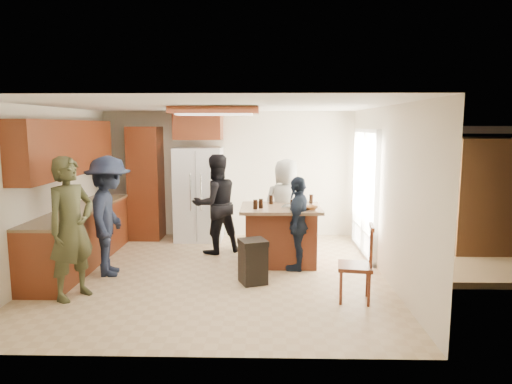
{
  "coord_description": "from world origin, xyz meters",
  "views": [
    {
      "loc": [
        0.77,
        -6.61,
        2.21
      ],
      "look_at": [
        0.59,
        0.7,
        1.15
      ],
      "focal_mm": 32.0,
      "sensor_mm": 36.0,
      "label": 1
    }
  ],
  "objects_px": {
    "person_behind_left": "(216,204)",
    "refrigerator": "(199,194)",
    "kitchen_island": "(281,234)",
    "trash_bin": "(253,261)",
    "person_counter": "(109,216)",
    "spindle_chair": "(357,266)",
    "person_side_right": "(298,223)",
    "person_front_left": "(71,228)",
    "person_behind_right": "(286,207)"
  },
  "relations": [
    {
      "from": "person_side_right",
      "to": "person_counter",
      "type": "height_order",
      "value": "person_counter"
    },
    {
      "from": "person_counter",
      "to": "kitchen_island",
      "type": "relative_size",
      "value": 1.39
    },
    {
      "from": "person_side_right",
      "to": "spindle_chair",
      "type": "xyz_separation_m",
      "value": [
        0.66,
        -1.3,
        -0.27
      ]
    },
    {
      "from": "person_counter",
      "to": "spindle_chair",
      "type": "relative_size",
      "value": 1.79
    },
    {
      "from": "person_front_left",
      "to": "person_side_right",
      "type": "height_order",
      "value": "person_front_left"
    },
    {
      "from": "person_side_right",
      "to": "refrigerator",
      "type": "relative_size",
      "value": 0.81
    },
    {
      "from": "trash_bin",
      "to": "spindle_chair",
      "type": "height_order",
      "value": "spindle_chair"
    },
    {
      "from": "spindle_chair",
      "to": "person_side_right",
      "type": "bearing_deg",
      "value": 116.82
    },
    {
      "from": "person_front_left",
      "to": "person_counter",
      "type": "height_order",
      "value": "person_front_left"
    },
    {
      "from": "person_front_left",
      "to": "refrigerator",
      "type": "height_order",
      "value": "person_front_left"
    },
    {
      "from": "person_counter",
      "to": "trash_bin",
      "type": "relative_size",
      "value": 2.83
    },
    {
      "from": "person_front_left",
      "to": "refrigerator",
      "type": "bearing_deg",
      "value": 7.64
    },
    {
      "from": "person_front_left",
      "to": "person_behind_left",
      "type": "height_order",
      "value": "person_front_left"
    },
    {
      "from": "person_front_left",
      "to": "trash_bin",
      "type": "bearing_deg",
      "value": -46.93
    },
    {
      "from": "person_counter",
      "to": "refrigerator",
      "type": "xyz_separation_m",
      "value": [
        1.02,
        2.16,
        0.01
      ]
    },
    {
      "from": "person_front_left",
      "to": "person_behind_right",
      "type": "height_order",
      "value": "person_front_left"
    },
    {
      "from": "refrigerator",
      "to": "trash_bin",
      "type": "height_order",
      "value": "refrigerator"
    },
    {
      "from": "person_behind_left",
      "to": "spindle_chair",
      "type": "height_order",
      "value": "person_behind_left"
    },
    {
      "from": "person_counter",
      "to": "refrigerator",
      "type": "relative_size",
      "value": 0.99
    },
    {
      "from": "person_front_left",
      "to": "trash_bin",
      "type": "distance_m",
      "value": 2.45
    },
    {
      "from": "person_behind_left",
      "to": "person_side_right",
      "type": "bearing_deg",
      "value": 116.85
    },
    {
      "from": "person_behind_left",
      "to": "refrigerator",
      "type": "distance_m",
      "value": 1.03
    },
    {
      "from": "person_front_left",
      "to": "trash_bin",
      "type": "height_order",
      "value": "person_front_left"
    },
    {
      "from": "person_behind_left",
      "to": "trash_bin",
      "type": "relative_size",
      "value": 2.75
    },
    {
      "from": "person_behind_left",
      "to": "person_counter",
      "type": "distance_m",
      "value": 1.9
    },
    {
      "from": "kitchen_island",
      "to": "trash_bin",
      "type": "xyz_separation_m",
      "value": [
        -0.42,
        -0.98,
        -0.16
      ]
    },
    {
      "from": "person_side_right",
      "to": "trash_bin",
      "type": "height_order",
      "value": "person_side_right"
    },
    {
      "from": "person_side_right",
      "to": "kitchen_island",
      "type": "relative_size",
      "value": 1.14
    },
    {
      "from": "refrigerator",
      "to": "person_front_left",
      "type": "bearing_deg",
      "value": -110.78
    },
    {
      "from": "person_behind_right",
      "to": "spindle_chair",
      "type": "relative_size",
      "value": 1.67
    },
    {
      "from": "person_behind_right",
      "to": "person_counter",
      "type": "xyz_separation_m",
      "value": [
        -2.67,
        -1.19,
        0.06
      ]
    },
    {
      "from": "person_side_right",
      "to": "person_counter",
      "type": "relative_size",
      "value": 0.82
    },
    {
      "from": "spindle_chair",
      "to": "person_behind_right",
      "type": "bearing_deg",
      "value": 110.42
    },
    {
      "from": "refrigerator",
      "to": "spindle_chair",
      "type": "height_order",
      "value": "refrigerator"
    },
    {
      "from": "refrigerator",
      "to": "kitchen_island",
      "type": "bearing_deg",
      "value": -44.54
    },
    {
      "from": "person_behind_left",
      "to": "kitchen_island",
      "type": "distance_m",
      "value": 1.32
    },
    {
      "from": "person_counter",
      "to": "refrigerator",
      "type": "height_order",
      "value": "refrigerator"
    },
    {
      "from": "kitchen_island",
      "to": "spindle_chair",
      "type": "xyz_separation_m",
      "value": [
        0.91,
        -1.62,
        -0.02
      ]
    },
    {
      "from": "person_behind_left",
      "to": "trash_bin",
      "type": "xyz_separation_m",
      "value": [
        0.7,
        -1.57,
        -0.55
      ]
    },
    {
      "from": "person_front_left",
      "to": "person_behind_left",
      "type": "bearing_deg",
      "value": -8.08
    },
    {
      "from": "person_counter",
      "to": "spindle_chair",
      "type": "bearing_deg",
      "value": -115.73
    },
    {
      "from": "person_behind_left",
      "to": "person_behind_right",
      "type": "height_order",
      "value": "person_behind_left"
    },
    {
      "from": "kitchen_island",
      "to": "person_front_left",
      "type": "bearing_deg",
      "value": -149.79
    },
    {
      "from": "person_counter",
      "to": "refrigerator",
      "type": "distance_m",
      "value": 2.39
    },
    {
      "from": "refrigerator",
      "to": "trash_bin",
      "type": "xyz_separation_m",
      "value": [
        1.13,
        -2.5,
        -0.58
      ]
    },
    {
      "from": "person_behind_left",
      "to": "refrigerator",
      "type": "relative_size",
      "value": 0.96
    },
    {
      "from": "person_side_right",
      "to": "spindle_chair",
      "type": "relative_size",
      "value": 1.46
    },
    {
      "from": "spindle_chair",
      "to": "person_behind_left",
      "type": "bearing_deg",
      "value": 132.62
    },
    {
      "from": "person_front_left",
      "to": "person_behind_right",
      "type": "xyz_separation_m",
      "value": [
        2.83,
        2.13,
        -0.09
      ]
    },
    {
      "from": "person_side_right",
      "to": "kitchen_island",
      "type": "height_order",
      "value": "person_side_right"
    }
  ]
}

